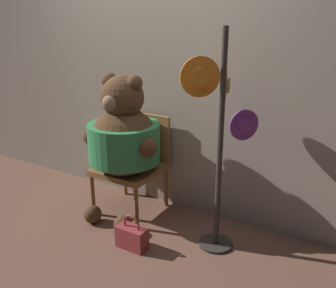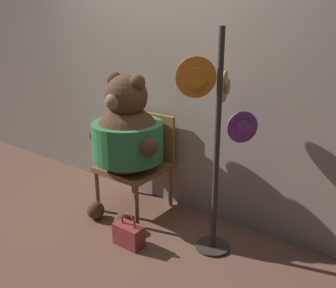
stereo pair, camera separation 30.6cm
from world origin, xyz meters
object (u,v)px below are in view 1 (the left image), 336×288
object	(u,v)px
hat_display_rack	(220,136)
handbag_on_ground	(132,236)
chair	(135,160)
teddy_bear	(123,138)

from	to	relation	value
hat_display_rack	handbag_on_ground	size ratio (longest dim) A/B	5.87
chair	teddy_bear	bearing A→B (deg)	-84.74
hat_display_rack	teddy_bear	bearing A→B (deg)	179.72
teddy_bear	hat_display_rack	xyz separation A→B (m)	(0.91, -0.00, 0.17)
chair	hat_display_rack	xyz separation A→B (m)	(0.93, -0.18, 0.44)
teddy_bear	handbag_on_ground	distance (m)	0.86
chair	hat_display_rack	distance (m)	1.05
hat_display_rack	handbag_on_ground	xyz separation A→B (m)	(-0.55, -0.40, -0.83)
chair	handbag_on_ground	size ratio (longest dim) A/B	3.09
chair	teddy_bear	size ratio (longest dim) A/B	0.68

